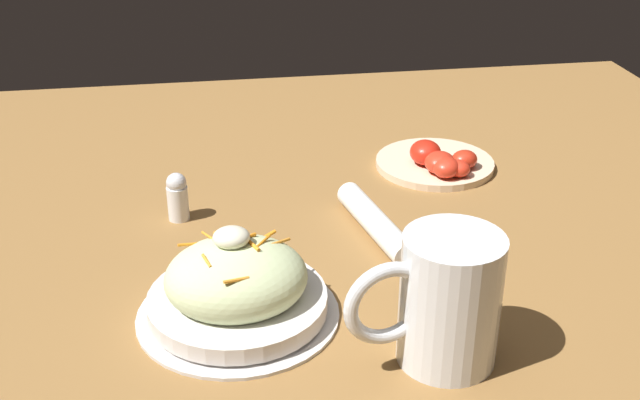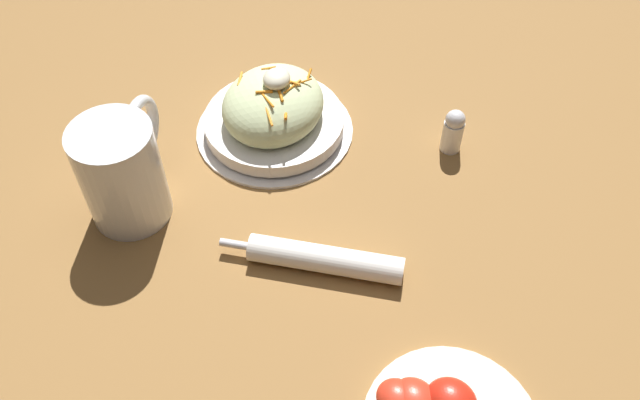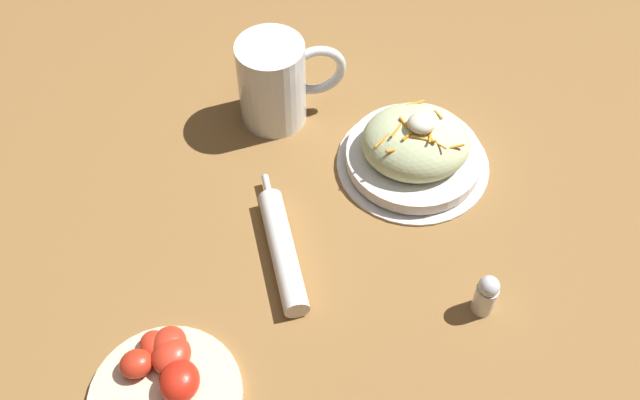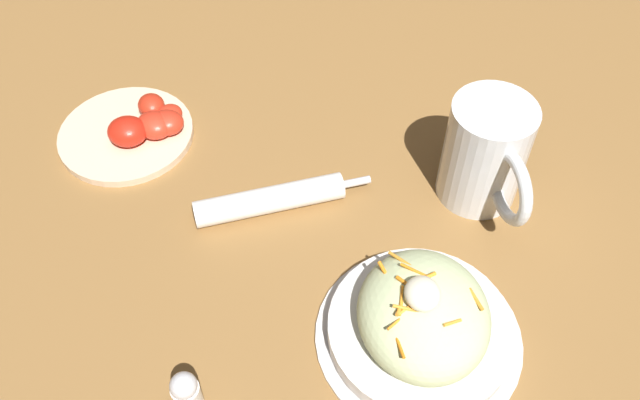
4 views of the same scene
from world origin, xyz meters
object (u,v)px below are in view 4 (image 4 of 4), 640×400
(salad_plate, at_px, (422,321))
(napkin_roll, at_px, (271,200))
(beer_mug, at_px, (485,156))
(salt_shaker, at_px, (187,394))
(tomato_plate, at_px, (137,129))

(salad_plate, xyz_separation_m, napkin_roll, (0.18, 0.15, -0.02))
(beer_mug, height_order, napkin_roll, beer_mug)
(salt_shaker, bearing_deg, napkin_roll, -18.58)
(napkin_roll, distance_m, tomato_plate, 0.22)
(salad_plate, relative_size, beer_mug, 1.38)
(salt_shaker, bearing_deg, salad_plate, -75.12)
(salad_plate, height_order, napkin_roll, salad_plate)
(salad_plate, bearing_deg, tomato_plate, 45.71)
(beer_mug, relative_size, napkin_roll, 0.73)
(napkin_roll, height_order, tomato_plate, tomato_plate)
(tomato_plate, distance_m, salt_shaker, 0.39)
(beer_mug, bearing_deg, tomato_plate, 74.10)
(salad_plate, distance_m, napkin_roll, 0.24)
(napkin_roll, relative_size, tomato_plate, 1.23)
(napkin_roll, xyz_separation_m, salt_shaker, (-0.25, 0.08, 0.02))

